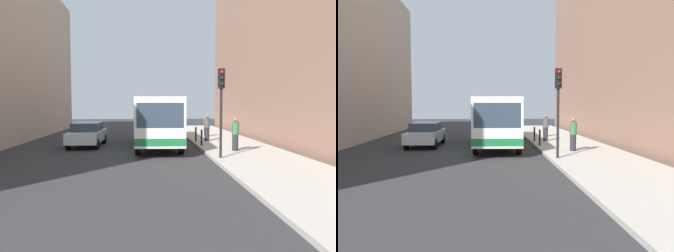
% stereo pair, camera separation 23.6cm
% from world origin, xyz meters
% --- Properties ---
extents(ground_plane, '(80.00, 80.00, 0.00)m').
position_xyz_m(ground_plane, '(0.00, 0.00, 0.00)').
color(ground_plane, '#2D2D30').
extents(sidewalk, '(4.40, 40.00, 0.15)m').
position_xyz_m(sidewalk, '(5.40, 0.00, 0.07)').
color(sidewalk, '#ADA89E').
rests_on(sidewalk, ground).
extents(building_right, '(7.00, 32.00, 16.64)m').
position_xyz_m(building_right, '(11.50, 4.00, 8.32)').
color(building_right, '#936B56').
rests_on(building_right, ground).
extents(bus, '(2.80, 11.08, 3.00)m').
position_xyz_m(bus, '(0.93, 3.69, 1.73)').
color(bus, white).
rests_on(bus, ground).
extents(car_beside_bus, '(1.97, 4.45, 1.48)m').
position_xyz_m(car_beside_bus, '(-3.51, 3.32, 0.78)').
color(car_beside_bus, silver).
rests_on(car_beside_bus, ground).
extents(traffic_light, '(0.28, 0.33, 4.10)m').
position_xyz_m(traffic_light, '(3.55, -2.66, 3.01)').
color(traffic_light, black).
rests_on(traffic_light, sidewalk).
extents(bollard_near, '(0.11, 0.11, 0.95)m').
position_xyz_m(bollard_near, '(3.45, 2.00, 0.62)').
color(bollard_near, black).
rests_on(bollard_near, sidewalk).
extents(bollard_mid, '(0.11, 0.11, 0.95)m').
position_xyz_m(bollard_mid, '(3.45, 4.29, 0.62)').
color(bollard_mid, black).
rests_on(bollard_mid, sidewalk).
extents(pedestrian_near_signal, '(0.38, 0.38, 1.77)m').
position_xyz_m(pedestrian_near_signal, '(4.86, -0.37, 1.04)').
color(pedestrian_near_signal, '#26262D').
rests_on(pedestrian_near_signal, sidewalk).
extents(pedestrian_mid_sidewalk, '(0.38, 0.38, 1.78)m').
position_xyz_m(pedestrian_mid_sidewalk, '(4.23, 4.47, 1.04)').
color(pedestrian_mid_sidewalk, '#26262D').
rests_on(pedestrian_mid_sidewalk, sidewalk).
extents(pedestrian_far_sidewalk, '(0.38, 0.38, 1.57)m').
position_xyz_m(pedestrian_far_sidewalk, '(4.73, 7.49, 0.93)').
color(pedestrian_far_sidewalk, '#26262D').
rests_on(pedestrian_far_sidewalk, sidewalk).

